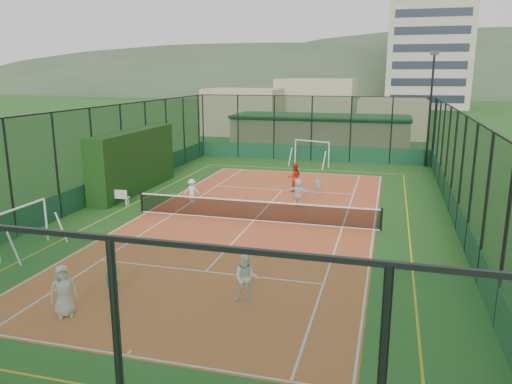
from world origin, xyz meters
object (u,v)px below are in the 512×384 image
at_px(futsal_goal_far, 312,154).
at_px(child_far_back, 298,192).
at_px(white_bench, 115,197).
at_px(futsal_goal_near, 23,229).
at_px(coach, 294,177).
at_px(child_near_mid, 112,277).
at_px(child_far_right, 318,186).
at_px(apartment_tower, 430,27).
at_px(child_near_left, 63,291).
at_px(clubhouse, 320,133).
at_px(child_far_left, 192,191).
at_px(child_near_right, 246,278).
at_px(floodlight_ne, 430,110).

distance_m(futsal_goal_far, child_far_back, 11.55).
relative_size(white_bench, futsal_goal_near, 0.57).
xyz_separation_m(futsal_goal_far, coach, (0.28, -8.27, -0.09)).
xyz_separation_m(child_near_mid, child_far_right, (4.31, 14.33, -0.03)).
relative_size(apartment_tower, child_near_mid, 24.01).
distance_m(futsal_goal_near, child_near_left, 6.41).
height_order(child_near_left, coach, coach).
relative_size(child_near_mid, coach, 0.75).
bearing_deg(clubhouse, coach, -87.39).
xyz_separation_m(child_far_left, child_far_right, (6.33, 2.93, -0.04)).
xyz_separation_m(futsal_goal_near, child_near_right, (9.55, -2.01, -0.12)).
distance_m(clubhouse, child_far_right, 16.84).
height_order(child_near_right, child_far_right, child_near_right).
height_order(child_near_left, child_far_left, child_near_left).
distance_m(floodlight_ne, child_near_left, 29.54).
height_order(child_near_left, child_near_mid, child_near_left).
bearing_deg(coach, child_near_mid, 59.43).
bearing_deg(child_far_right, futsal_goal_far, -69.69).
relative_size(white_bench, child_far_back, 1.06).
bearing_deg(futsal_goal_near, floodlight_ne, -34.27).
relative_size(child_near_left, child_far_right, 1.29).
height_order(child_near_mid, child_near_right, child_near_right).
bearing_deg(child_far_back, futsal_goal_near, 58.92).
distance_m(futsal_goal_far, child_far_right, 9.42).
xyz_separation_m(child_near_mid, child_near_right, (4.07, 0.73, 0.13)).
height_order(apartment_tower, child_far_back, apartment_tower).
bearing_deg(coach, futsal_goal_near, 36.39).
xyz_separation_m(floodlight_ne, futsal_goal_near, (-16.14, -22.85, -3.24)).
height_order(white_bench, futsal_goal_far, futsal_goal_far).
height_order(futsal_goal_near, coach, futsal_goal_near).
height_order(clubhouse, child_far_back, clubhouse).
distance_m(floodlight_ne, coach, 13.38).
bearing_deg(coach, futsal_goal_far, -108.32).
bearing_deg(futsal_goal_near, child_far_right, -39.22).
bearing_deg(floodlight_ne, child_far_right, -119.42).
xyz_separation_m(clubhouse, coach, (0.72, -15.70, -0.73)).
bearing_deg(child_far_back, apartment_tower, -84.39).
relative_size(clubhouse, child_far_back, 10.30).
bearing_deg(child_far_left, floodlight_ne, -143.93).
bearing_deg(white_bench, child_far_back, 7.86).
bearing_deg(child_far_back, coach, -62.56).
bearing_deg(child_far_right, clubhouse, -73.13).
height_order(child_far_back, coach, coach).
distance_m(child_near_left, child_far_left, 12.95).
bearing_deg(futsal_goal_far, child_far_right, -59.60).
xyz_separation_m(child_near_right, child_far_back, (-0.48, 11.33, -0.01)).
xyz_separation_m(floodlight_ne, clubhouse, (-8.60, 5.40, -2.55)).
relative_size(child_near_left, coach, 0.92).
xyz_separation_m(clubhouse, child_far_back, (1.54, -18.93, -0.83)).
distance_m(floodlight_ne, child_far_back, 15.63).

